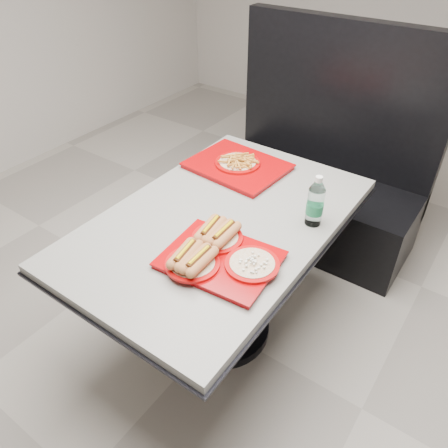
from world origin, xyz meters
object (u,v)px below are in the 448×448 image
Objects in this scene: tray_near at (217,253)px; water_bottle at (315,204)px; tray_far at (238,164)px; diner_table at (220,246)px; booth_bench at (318,180)px.

water_bottle reaches higher than tray_near.
tray_far is (-0.33, 0.64, -0.01)m from tray_near.
diner_table is 3.13× the size of tray_near.
booth_bench is 1.06m from water_bottle.
tray_far is 0.57m from water_bottle.
tray_far is (-0.18, 0.40, 0.19)m from diner_table.
booth_bench is 2.98× the size of tray_near.
water_bottle is (0.35, 0.20, 0.27)m from diner_table.
water_bottle is (0.19, 0.43, 0.07)m from tray_near.
tray_near is 0.48m from water_bottle.
water_bottle is (0.35, -0.89, 0.45)m from booth_bench.
tray_near is at bearing -62.38° from tray_far.
tray_near is 0.91× the size of tray_far.
tray_near is at bearing -114.11° from water_bottle.
tray_near is 0.72m from tray_far.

